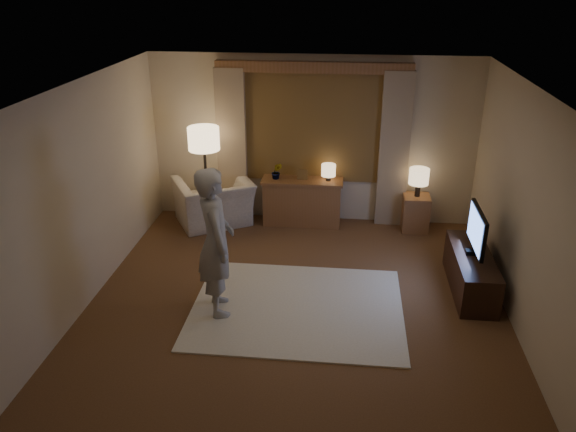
# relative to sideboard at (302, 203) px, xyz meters

# --- Properties ---
(room) EXTENTS (5.04, 5.54, 2.64)m
(room) POSITION_rel_sideboard_xyz_m (0.13, -2.00, 0.98)
(room) COLOR brown
(room) RESTS_ON ground
(rug) EXTENTS (2.50, 2.00, 0.02)m
(rug) POSITION_rel_sideboard_xyz_m (0.16, -2.46, -0.34)
(rug) COLOR #EDE3C7
(rug) RESTS_ON floor
(sideboard) EXTENTS (1.20, 0.40, 0.70)m
(sideboard) POSITION_rel_sideboard_xyz_m (0.00, 0.00, 0.00)
(sideboard) COLOR brown
(sideboard) RESTS_ON floor
(picture_frame) EXTENTS (0.16, 0.02, 0.20)m
(picture_frame) POSITION_rel_sideboard_xyz_m (-0.00, 0.00, 0.45)
(picture_frame) COLOR brown
(picture_frame) RESTS_ON sideboard
(plant) EXTENTS (0.17, 0.13, 0.30)m
(plant) POSITION_rel_sideboard_xyz_m (-0.40, 0.00, 0.50)
(plant) COLOR #999999
(plant) RESTS_ON sideboard
(table_lamp_sideboard) EXTENTS (0.22, 0.22, 0.30)m
(table_lamp_sideboard) POSITION_rel_sideboard_xyz_m (0.40, 0.00, 0.55)
(table_lamp_sideboard) COLOR black
(table_lamp_sideboard) RESTS_ON sideboard
(floor_lamp) EXTENTS (0.47, 0.47, 1.60)m
(floor_lamp) POSITION_rel_sideboard_xyz_m (-1.45, -0.30, 1.00)
(floor_lamp) COLOR black
(floor_lamp) RESTS_ON floor
(armchair) EXTENTS (1.46, 1.40, 0.73)m
(armchair) POSITION_rel_sideboard_xyz_m (-1.39, -0.15, 0.01)
(armchair) COLOR beige
(armchair) RESTS_ON floor
(side_table) EXTENTS (0.40, 0.40, 0.56)m
(side_table) POSITION_rel_sideboard_xyz_m (1.76, -0.05, -0.07)
(side_table) COLOR brown
(side_table) RESTS_ON floor
(table_lamp_side) EXTENTS (0.30, 0.30, 0.44)m
(table_lamp_side) POSITION_rel_sideboard_xyz_m (1.76, -0.05, 0.52)
(table_lamp_side) COLOR black
(table_lamp_side) RESTS_ON side_table
(tv_stand) EXTENTS (0.45, 1.40, 0.50)m
(tv_stand) POSITION_rel_sideboard_xyz_m (2.28, -1.79, -0.10)
(tv_stand) COLOR black
(tv_stand) RESTS_ON floor
(tv) EXTENTS (0.20, 0.82, 0.59)m
(tv) POSITION_rel_sideboard_xyz_m (2.28, -1.79, 0.48)
(tv) COLOR black
(tv) RESTS_ON tv_stand
(person) EXTENTS (0.62, 0.75, 1.77)m
(person) POSITION_rel_sideboard_xyz_m (-0.76, -2.60, 0.55)
(person) COLOR #A4A097
(person) RESTS_ON rug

